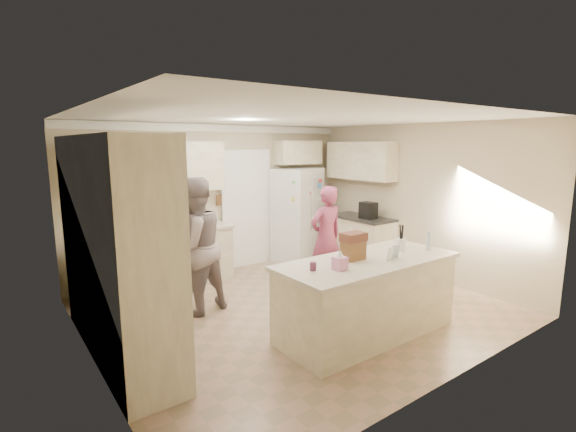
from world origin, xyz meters
TOP-DOWN VIEW (x-y plane):
  - floor at (0.00, 0.00)m, footprint 5.20×4.60m
  - ceiling at (0.00, 0.00)m, footprint 5.20×4.60m
  - wall_back at (0.00, 2.31)m, footprint 5.20×0.02m
  - wall_front at (0.00, -2.31)m, footprint 5.20×0.02m
  - wall_left at (-2.61, 0.00)m, footprint 0.02×4.60m
  - wall_right at (2.61, 0.00)m, footprint 0.02×4.60m
  - crown_back at (0.00, 2.26)m, footprint 5.20×0.08m
  - pantry_bank at (-2.30, 0.20)m, footprint 0.60×2.60m
  - back_base_cab at (-1.15, 2.00)m, footprint 2.20×0.60m
  - back_countertop at (-1.15, 1.99)m, footprint 2.24×0.63m
  - back_upper_cab at (-1.15, 2.12)m, footprint 2.20×0.35m
  - doorway_opening at (0.55, 2.28)m, footprint 0.90×0.06m
  - doorway_casing at (0.55, 2.24)m, footprint 1.02×0.03m
  - wall_frame_upper at (0.02, 2.27)m, footprint 0.15×0.02m
  - wall_frame_lower at (0.02, 2.27)m, footprint 0.15×0.02m
  - refrigerator at (1.57, 2.03)m, footprint 1.09×0.97m
  - fridge_seam at (1.57, 1.68)m, footprint 0.02×0.02m
  - fridge_dispenser at (1.35, 1.67)m, footprint 0.22×0.03m
  - fridge_handle_l at (1.52, 1.66)m, footprint 0.02×0.02m
  - fridge_handle_r at (1.62, 1.66)m, footprint 0.02×0.02m
  - over_fridge_cab at (1.65, 2.12)m, footprint 0.95×0.35m
  - right_base_cab at (2.30, 1.00)m, footprint 0.60×1.20m
  - right_countertop at (2.29, 1.00)m, footprint 0.63×1.24m
  - right_upper_cab at (2.43, 1.20)m, footprint 0.35×1.50m
  - coffee_maker at (2.25, 0.80)m, footprint 0.22×0.28m
  - island_base at (0.20, -1.10)m, footprint 2.20×0.90m
  - island_top at (0.20, -1.10)m, footprint 2.28×0.96m
  - utensil_crock at (0.85, -1.05)m, footprint 0.13×0.13m
  - tissue_box at (-0.35, -1.20)m, footprint 0.13×0.13m
  - tissue_plume at (-0.35, -1.20)m, footprint 0.08×0.08m
  - dollhouse_body at (0.05, -1.00)m, footprint 0.26×0.18m
  - dollhouse_roof at (0.05, -1.00)m, footprint 0.28×0.20m
  - jam_jar at (-0.60, -1.05)m, footprint 0.07×0.07m
  - greeting_card_a at (0.35, -1.30)m, footprint 0.12×0.06m
  - greeting_card_b at (0.50, -1.25)m, footprint 0.12×0.05m
  - water_bottle at (1.15, -1.25)m, footprint 0.07×0.07m
  - shaker_salt at (1.02, -0.88)m, footprint 0.05×0.05m
  - shaker_pepper at (1.09, -0.88)m, footprint 0.05×0.05m
  - teen_boy at (-1.17, 0.73)m, footprint 1.02×0.88m
  - teen_girl at (0.94, 0.47)m, footprint 0.60×0.41m
  - fridge_magnets at (1.57, 1.67)m, footprint 0.76×0.02m

SIDE VIEW (x-z plane):
  - floor at x=0.00m, z-range -0.02..0.00m
  - back_base_cab at x=-1.15m, z-range 0.00..0.88m
  - right_base_cab at x=2.30m, z-range 0.00..0.88m
  - island_base at x=0.20m, z-range 0.00..0.88m
  - teen_girl at x=0.94m, z-range 0.00..1.62m
  - back_countertop at x=-1.15m, z-range 0.88..0.92m
  - refrigerator at x=1.57m, z-range 0.00..1.80m
  - fridge_seam at x=1.57m, z-range 0.01..1.79m
  - right_countertop at x=2.29m, z-range 0.88..0.92m
  - island_top at x=0.20m, z-range 0.88..0.93m
  - fridge_magnets at x=1.57m, z-range 0.18..1.62m
  - teen_boy at x=-1.17m, z-range 0.00..1.84m
  - jam_jar at x=-0.60m, z-range 0.93..1.02m
  - shaker_salt at x=1.02m, z-range 0.93..1.02m
  - shaker_pepper at x=1.09m, z-range 0.93..1.02m
  - tissue_box at x=-0.35m, z-range 0.93..1.07m
  - utensil_crock at x=0.85m, z-range 0.93..1.07m
  - greeting_card_a at x=0.35m, z-range 0.93..1.08m
  - greeting_card_b at x=0.50m, z-range 0.93..1.08m
  - dollhouse_body at x=0.05m, z-range 0.93..1.15m
  - water_bottle at x=1.15m, z-range 0.92..1.17m
  - doorway_opening at x=0.55m, z-range 0.00..2.10m
  - doorway_casing at x=0.55m, z-range -0.06..2.16m
  - fridge_handle_l at x=1.52m, z-range 0.62..1.48m
  - fridge_handle_r at x=1.62m, z-range 0.62..1.48m
  - coffee_maker at x=2.25m, z-range 0.92..1.22m
  - tissue_plume at x=-0.35m, z-range 1.06..1.15m
  - fridge_dispenser at x=1.35m, z-range 0.97..1.32m
  - pantry_bank at x=-2.30m, z-range 0.00..2.35m
  - dollhouse_roof at x=0.05m, z-range 1.15..1.25m
  - wall_frame_lower at x=0.02m, z-range 1.18..1.38m
  - wall_back at x=0.00m, z-range 0.00..2.60m
  - wall_front at x=0.00m, z-range 0.00..2.60m
  - wall_left at x=-2.61m, z-range 0.00..2.60m
  - wall_right at x=2.61m, z-range 0.00..2.60m
  - wall_frame_upper at x=0.02m, z-range 1.45..1.65m
  - back_upper_cab at x=-1.15m, z-range 1.50..2.30m
  - right_upper_cab at x=2.43m, z-range 1.60..2.30m
  - over_fridge_cab at x=1.65m, z-range 1.88..2.33m
  - crown_back at x=0.00m, z-range 2.47..2.59m
  - ceiling at x=0.00m, z-range 2.60..2.62m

